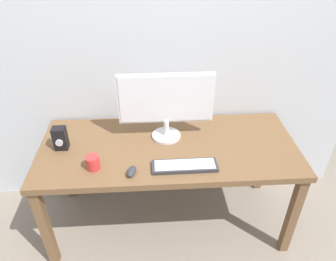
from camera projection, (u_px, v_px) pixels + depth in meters
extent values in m
plane|color=gray|center=(168.00, 219.00, 2.47)|extent=(6.00, 6.00, 0.00)
cube|color=silver|center=(164.00, 5.00, 1.95)|extent=(2.85, 0.04, 3.00)
cube|color=brown|center=(168.00, 148.00, 2.08)|extent=(1.68, 0.72, 0.04)
cube|color=brown|center=(46.00, 229.00, 1.98)|extent=(0.06, 0.06, 0.67)
cube|color=brown|center=(292.00, 216.00, 2.06)|extent=(0.06, 0.06, 0.67)
cube|color=brown|center=(66.00, 164.00, 2.50)|extent=(0.06, 0.06, 0.67)
cube|color=brown|center=(263.00, 156.00, 2.58)|extent=(0.06, 0.06, 0.67)
cylinder|color=silver|center=(166.00, 136.00, 2.15)|extent=(0.19, 0.19, 0.02)
cylinder|color=silver|center=(166.00, 128.00, 2.11)|extent=(0.04, 0.04, 0.11)
cube|color=silver|center=(166.00, 99.00, 2.00)|extent=(0.61, 0.02, 0.34)
cube|color=white|center=(166.00, 100.00, 1.99)|extent=(0.59, 0.01, 0.31)
cube|color=#333338|center=(185.00, 166.00, 1.88)|extent=(0.39, 0.12, 0.02)
cube|color=silver|center=(185.00, 164.00, 1.88)|extent=(0.36, 0.10, 0.00)
ellipsoid|color=#333338|center=(132.00, 171.00, 1.83)|extent=(0.08, 0.10, 0.04)
cube|color=black|center=(60.00, 138.00, 2.00)|extent=(0.08, 0.07, 0.15)
cylinder|color=silver|center=(59.00, 143.00, 1.98)|extent=(0.05, 0.01, 0.05)
cylinder|color=red|center=(93.00, 163.00, 1.86)|extent=(0.08, 0.08, 0.09)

